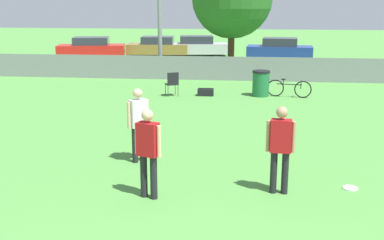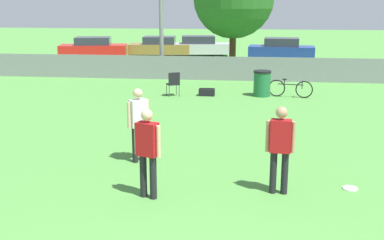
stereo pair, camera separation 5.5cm
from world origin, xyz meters
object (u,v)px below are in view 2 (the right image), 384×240
folding_chair_sideline (173,82)px  trash_bin (262,83)px  parked_car_blue (281,49)px  parked_car_tan (160,47)px  bicycle_sideline (290,88)px  player_receiver_white (138,120)px  player_thrower_red (280,144)px  gear_bag_sideline (207,92)px  parked_car_silver (198,46)px  frisbee_disc (350,188)px  player_defender_red (148,148)px  parked_car_red (93,48)px

folding_chair_sideline → trash_bin: bearing=162.1°
parked_car_blue → folding_chair_sideline: bearing=-106.6°
parked_car_tan → bicycle_sideline: bearing=-64.8°
player_receiver_white → bicycle_sideline: size_ratio=1.01×
player_thrower_red → parked_car_tan: size_ratio=0.41×
player_receiver_white → parked_car_blue: bearing=35.8°
player_thrower_red → gear_bag_sideline: bearing=107.4°
player_receiver_white → parked_car_tan: (-3.54, 21.22, -0.33)m
parked_car_tan → parked_car_silver: (2.50, 0.44, 0.01)m
player_thrower_red → parked_car_tan: (-6.58, 22.74, -0.33)m
player_receiver_white → bicycle_sideline: bearing=21.7°
trash_bin → parked_car_silver: parked_car_silver is taller
frisbee_disc → gear_bag_sideline: bearing=111.7°
folding_chair_sideline → player_receiver_white: bearing=68.8°
player_thrower_red → gear_bag_sideline: 9.82m
frisbee_disc → parked_car_tan: size_ratio=0.07×
player_receiver_white → parked_car_blue: 20.62m
player_defender_red → parked_car_red: player_defender_red is taller
parked_car_silver → bicycle_sideline: bearing=-77.8°
trash_bin → gear_bag_sideline: bearing=-175.6°
player_defender_red → parked_car_silver: (-1.68, 23.68, -0.32)m
trash_bin → parked_car_blue: size_ratio=0.24×
parked_car_silver → gear_bag_sideline: bearing=-90.4°
parked_car_blue → player_receiver_white: bearing=-97.6°
parked_car_red → gear_bag_sideline: bearing=-66.0°
player_receiver_white → frisbee_disc: size_ratio=5.76×
player_thrower_red → parked_car_blue: 21.71m
frisbee_disc → parked_car_tan: (-7.98, 22.36, 0.62)m
parked_car_red → parked_car_tan: 4.29m
trash_bin → gear_bag_sideline: 2.14m
player_defender_red → parked_car_silver: 23.74m
folding_chair_sideline → parked_car_tan: 13.80m
player_thrower_red → trash_bin: bearing=94.9°
bicycle_sideline → trash_bin: 1.08m
bicycle_sideline → parked_car_blue: bearing=99.0°
frisbee_disc → folding_chair_sideline: (-4.91, 8.91, 0.52)m
parked_car_red → parked_car_blue: parked_car_blue is taller
folding_chair_sideline → parked_car_blue: parked_car_blue is taller
player_receiver_white → gear_bag_sideline: 8.09m
player_thrower_red → bicycle_sideline: 9.66m
bicycle_sideline → parked_car_silver: parked_car_silver is taller
player_defender_red → gear_bag_sideline: (0.16, 10.02, -0.83)m
player_defender_red → parked_car_tan: bearing=120.1°
parked_car_blue → frisbee_disc: bearing=-85.2°
frisbee_disc → parked_car_red: bearing=119.9°
gear_bag_sideline → parked_car_silver: bearing=97.7°
parked_car_red → folding_chair_sideline: bearing=-70.8°
bicycle_sideline → parked_car_blue: (0.34, 12.07, 0.32)m
player_thrower_red → parked_car_red: bearing=120.7°
player_thrower_red → parked_car_silver: (-4.08, 23.17, -0.32)m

